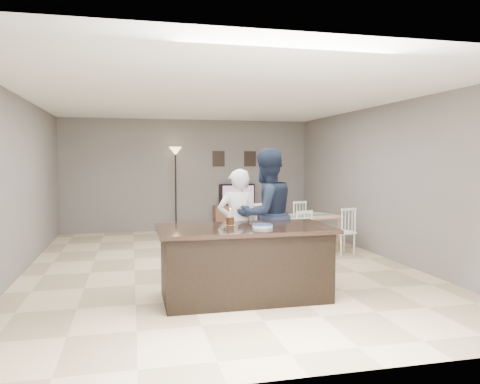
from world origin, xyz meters
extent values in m
plane|color=#D7B789|center=(0.00, 0.00, 0.00)|extent=(8.00, 8.00, 0.00)
plane|color=slate|center=(0.00, 4.00, 1.35)|extent=(6.00, 0.00, 6.00)
plane|color=slate|center=(0.00, -4.00, 1.35)|extent=(6.00, 0.00, 6.00)
plane|color=slate|center=(-3.00, 0.00, 1.35)|extent=(0.00, 8.00, 8.00)
plane|color=slate|center=(3.00, 0.00, 1.35)|extent=(0.00, 8.00, 8.00)
plane|color=white|center=(0.00, 0.00, 2.70)|extent=(8.00, 8.00, 0.00)
cube|color=black|center=(0.00, -1.80, 0.42)|extent=(2.00, 1.00, 0.85)
cube|color=black|center=(0.00, -1.80, 0.88)|extent=(2.15, 1.10, 0.05)
cube|color=brown|center=(1.20, 3.77, 0.30)|extent=(1.20, 0.40, 0.60)
imported|color=black|center=(1.20, 3.84, 0.86)|extent=(0.91, 0.12, 0.53)
plane|color=#D74B17|center=(1.20, 3.76, 0.87)|extent=(0.78, 0.00, 0.78)
cube|color=black|center=(0.75, 3.98, 1.75)|extent=(0.30, 0.02, 0.38)
cube|color=black|center=(1.55, 3.98, 1.75)|extent=(0.30, 0.02, 0.38)
imported|color=silver|center=(0.11, -0.98, 0.80)|extent=(0.60, 0.41, 1.60)
imported|color=#161E31|center=(0.51, -1.02, 0.94)|extent=(1.11, 0.99, 1.89)
cylinder|color=gold|center=(-0.14, -1.61, 0.90)|extent=(0.14, 0.14, 0.00)
cylinder|color=#3E2111|center=(-0.14, -1.61, 0.95)|extent=(0.10, 0.10, 0.09)
cylinder|color=white|center=(-0.14, -1.61, 1.05)|extent=(0.02, 0.02, 0.10)
sphere|color=#FFBF4C|center=(-0.14, -1.61, 1.11)|extent=(0.02, 0.02, 0.02)
cylinder|color=white|center=(0.20, -1.92, 0.91)|extent=(0.25, 0.25, 0.01)
cylinder|color=white|center=(0.20, -1.92, 0.92)|extent=(0.25, 0.25, 0.01)
cylinder|color=white|center=(0.20, -1.92, 0.93)|extent=(0.25, 0.25, 0.01)
cylinder|color=#314F97|center=(0.20, -1.92, 0.94)|extent=(0.26, 0.26, 0.00)
cube|color=tan|center=(1.80, 0.95, 0.64)|extent=(1.56, 1.11, 0.04)
cylinder|color=tan|center=(1.26, 0.48, 0.31)|extent=(0.05, 0.05, 0.63)
cylinder|color=tan|center=(2.33, 1.42, 0.31)|extent=(0.05, 0.05, 0.63)
cube|color=#396851|center=(1.80, 0.95, 0.66)|extent=(1.27, 0.60, 0.01)
cube|color=white|center=(1.48, 0.23, 0.40)|extent=(0.44, 0.43, 0.04)
cylinder|color=white|center=(1.37, 0.06, 0.19)|extent=(0.03, 0.03, 0.38)
cylinder|color=white|center=(1.59, 0.40, 0.19)|extent=(0.03, 0.03, 0.38)
cube|color=white|center=(1.51, 0.08, 0.84)|extent=(0.33, 0.11, 0.04)
cube|color=white|center=(2.42, 0.47, 0.40)|extent=(0.44, 0.43, 0.04)
cylinder|color=white|center=(2.30, 0.29, 0.19)|extent=(0.03, 0.03, 0.38)
cylinder|color=white|center=(2.53, 0.64, 0.19)|extent=(0.03, 0.03, 0.38)
cube|color=white|center=(2.45, 0.31, 0.84)|extent=(0.33, 0.11, 0.04)
cube|color=white|center=(1.18, 1.43, 0.40)|extent=(0.44, 0.43, 0.04)
cylinder|color=white|center=(1.29, 1.60, 0.19)|extent=(0.03, 0.03, 0.38)
cylinder|color=white|center=(1.07, 1.25, 0.19)|extent=(0.03, 0.03, 0.38)
cube|color=white|center=(1.14, 1.58, 0.84)|extent=(0.33, 0.11, 0.04)
cube|color=white|center=(2.12, 1.66, 0.40)|extent=(0.44, 0.43, 0.04)
cylinder|color=white|center=(2.23, 1.83, 0.19)|extent=(0.03, 0.03, 0.38)
cylinder|color=white|center=(2.01, 1.49, 0.19)|extent=(0.03, 0.03, 0.38)
cube|color=white|center=(2.08, 1.82, 0.84)|extent=(0.33, 0.11, 0.04)
cylinder|color=black|center=(-0.33, 3.79, 0.02)|extent=(0.30, 0.30, 0.03)
cylinder|color=black|center=(-0.33, 3.79, 0.96)|extent=(0.04, 0.04, 1.87)
cone|color=#F9CC88|center=(-0.33, 3.79, 1.93)|extent=(0.30, 0.30, 0.20)
camera|label=1|loc=(-1.36, -7.40, 1.74)|focal=35.00mm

